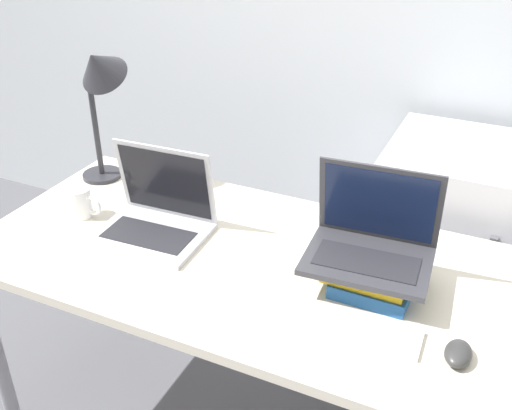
{
  "coord_description": "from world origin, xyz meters",
  "views": [
    {
      "loc": [
        0.55,
        -0.91,
        1.7
      ],
      "look_at": [
        -0.05,
        0.39,
        0.89
      ],
      "focal_mm": 42.0,
      "sensor_mm": 36.0,
      "label": 1
    }
  ],
  "objects_px": {
    "wireless_keyboard": "(363,331)",
    "desk_lamp": "(98,81)",
    "laptop_on_books": "(371,242)",
    "mouse": "(458,353)",
    "mug": "(82,203)",
    "mini_fridge": "(447,250)",
    "laptop_left": "(156,217)",
    "book_stack": "(373,273)"
  },
  "relations": [
    {
      "from": "wireless_keyboard",
      "to": "desk_lamp",
      "type": "bearing_deg",
      "value": 159.71
    },
    {
      "from": "laptop_on_books",
      "to": "desk_lamp",
      "type": "relative_size",
      "value": 0.66
    },
    {
      "from": "wireless_keyboard",
      "to": "desk_lamp",
      "type": "xyz_separation_m",
      "value": [
        -1.04,
        0.38,
        0.37
      ]
    },
    {
      "from": "mouse",
      "to": "mug",
      "type": "xyz_separation_m",
      "value": [
        -1.2,
        0.16,
        0.03
      ]
    },
    {
      "from": "laptop_on_books",
      "to": "wireless_keyboard",
      "type": "bearing_deg",
      "value": -76.46
    },
    {
      "from": "mug",
      "to": "mini_fridge",
      "type": "height_order",
      "value": "mini_fridge"
    },
    {
      "from": "laptop_on_books",
      "to": "mouse",
      "type": "bearing_deg",
      "value": -36.88
    },
    {
      "from": "laptop_left",
      "to": "laptop_on_books",
      "type": "xyz_separation_m",
      "value": [
        0.66,
        0.03,
        0.08
      ]
    },
    {
      "from": "laptop_left",
      "to": "mini_fridge",
      "type": "height_order",
      "value": "laptop_left"
    },
    {
      "from": "laptop_on_books",
      "to": "mug",
      "type": "height_order",
      "value": "laptop_on_books"
    },
    {
      "from": "laptop_left",
      "to": "mug",
      "type": "xyz_separation_m",
      "value": [
        -0.27,
        -0.02,
        -0.0
      ]
    },
    {
      "from": "mug",
      "to": "desk_lamp",
      "type": "xyz_separation_m",
      "value": [
        -0.05,
        0.22,
        0.33
      ]
    },
    {
      "from": "laptop_left",
      "to": "mini_fridge",
      "type": "relative_size",
      "value": 0.4
    },
    {
      "from": "mug",
      "to": "desk_lamp",
      "type": "distance_m",
      "value": 0.4
    },
    {
      "from": "laptop_on_books",
      "to": "mug",
      "type": "xyz_separation_m",
      "value": [
        -0.93,
        -0.05,
        -0.08
      ]
    },
    {
      "from": "wireless_keyboard",
      "to": "mouse",
      "type": "xyz_separation_m",
      "value": [
        0.22,
        0.0,
        0.01
      ]
    },
    {
      "from": "laptop_left",
      "to": "mug",
      "type": "bearing_deg",
      "value": -175.53
    },
    {
      "from": "wireless_keyboard",
      "to": "laptop_on_books",
      "type": "bearing_deg",
      "value": 103.54
    },
    {
      "from": "desk_lamp",
      "to": "mini_fridge",
      "type": "height_order",
      "value": "desk_lamp"
    },
    {
      "from": "laptop_on_books",
      "to": "mini_fridge",
      "type": "distance_m",
      "value": 0.83
    },
    {
      "from": "laptop_left",
      "to": "mouse",
      "type": "xyz_separation_m",
      "value": [
        0.93,
        -0.18,
        -0.04
      ]
    },
    {
      "from": "book_stack",
      "to": "desk_lamp",
      "type": "xyz_separation_m",
      "value": [
        -1.0,
        0.19,
        0.34
      ]
    },
    {
      "from": "mouse",
      "to": "desk_lamp",
      "type": "height_order",
      "value": "desk_lamp"
    },
    {
      "from": "book_stack",
      "to": "mini_fridge",
      "type": "xyz_separation_m",
      "value": [
        0.12,
        0.72,
        -0.33
      ]
    },
    {
      "from": "laptop_on_books",
      "to": "mini_fridge",
      "type": "relative_size",
      "value": 0.4
    },
    {
      "from": "laptop_on_books",
      "to": "desk_lamp",
      "type": "bearing_deg",
      "value": 169.93
    },
    {
      "from": "mouse",
      "to": "desk_lamp",
      "type": "bearing_deg",
      "value": 163.24
    },
    {
      "from": "mouse",
      "to": "laptop_on_books",
      "type": "bearing_deg",
      "value": 143.12
    },
    {
      "from": "book_stack",
      "to": "desk_lamp",
      "type": "relative_size",
      "value": 0.44
    },
    {
      "from": "laptop_left",
      "to": "book_stack",
      "type": "distance_m",
      "value": 0.68
    },
    {
      "from": "mouse",
      "to": "desk_lamp",
      "type": "relative_size",
      "value": 0.18
    },
    {
      "from": "laptop_left",
      "to": "desk_lamp",
      "type": "bearing_deg",
      "value": 148.13
    },
    {
      "from": "wireless_keyboard",
      "to": "mouse",
      "type": "height_order",
      "value": "mouse"
    },
    {
      "from": "laptop_on_books",
      "to": "mini_fridge",
      "type": "height_order",
      "value": "laptop_on_books"
    },
    {
      "from": "book_stack",
      "to": "wireless_keyboard",
      "type": "bearing_deg",
      "value": -80.39
    },
    {
      "from": "mouse",
      "to": "mini_fridge",
      "type": "xyz_separation_m",
      "value": [
        -0.13,
        0.91,
        -0.3
      ]
    },
    {
      "from": "mouse",
      "to": "mini_fridge",
      "type": "height_order",
      "value": "mini_fridge"
    },
    {
      "from": "book_stack",
      "to": "desk_lamp",
      "type": "distance_m",
      "value": 1.08
    },
    {
      "from": "book_stack",
      "to": "wireless_keyboard",
      "type": "distance_m",
      "value": 0.2
    },
    {
      "from": "desk_lamp",
      "to": "mini_fridge",
      "type": "xyz_separation_m",
      "value": [
        1.13,
        0.53,
        -0.67
      ]
    },
    {
      "from": "laptop_left",
      "to": "mouse",
      "type": "distance_m",
      "value": 0.95
    },
    {
      "from": "laptop_left",
      "to": "desk_lamp",
      "type": "distance_m",
      "value": 0.5
    }
  ]
}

